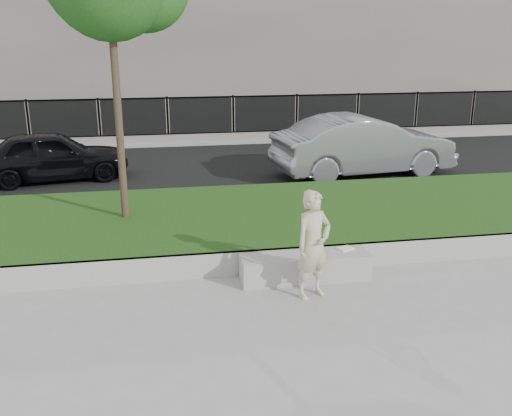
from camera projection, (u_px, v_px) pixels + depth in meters
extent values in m
plane|color=gray|center=(240.00, 306.00, 7.98)|extent=(90.00, 90.00, 0.00)
cube|color=black|center=(216.00, 224.00, 10.74)|extent=(34.00, 4.00, 0.40)
cube|color=gray|center=(230.00, 264.00, 8.90)|extent=(34.00, 0.08, 0.40)
cube|color=black|center=(195.00, 167.00, 15.96)|extent=(34.00, 7.00, 0.04)
cube|color=gray|center=(185.00, 137.00, 20.18)|extent=(34.00, 3.00, 0.12)
cube|color=slate|center=(187.00, 137.00, 19.19)|extent=(32.00, 0.30, 0.24)
cube|color=black|center=(186.00, 119.00, 19.00)|extent=(32.00, 0.04, 1.50)
cube|color=black|center=(185.00, 98.00, 18.79)|extent=(32.00, 0.05, 0.05)
cube|color=black|center=(186.00, 134.00, 19.15)|extent=(32.00, 0.05, 0.05)
cube|color=gray|center=(305.00, 267.00, 8.77)|extent=(2.00, 0.50, 0.41)
imported|color=beige|center=(313.00, 245.00, 8.06)|extent=(0.68, 0.57, 1.58)
cube|color=white|center=(346.00, 249.00, 8.92)|extent=(0.27, 0.24, 0.03)
cylinder|color=#38281C|center=(114.00, 61.00, 9.70)|extent=(0.13, 0.13, 5.57)
imported|color=black|center=(52.00, 156.00, 14.32)|extent=(3.93, 2.12, 1.27)
imported|color=gray|center=(364.00, 145.00, 14.86)|extent=(4.92, 2.28, 1.56)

